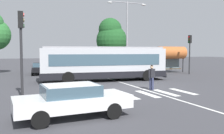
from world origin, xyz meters
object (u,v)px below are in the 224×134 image
Objects in this scene: city_transit_bus at (104,63)px; parked_car_black at (40,68)px; foreground_sedan at (72,99)px; parked_car_teal at (86,67)px; pedestrian_crossing_street at (152,76)px; parked_car_champagne at (62,67)px; traffic_light_far_corner at (190,48)px; traffic_light_near_corner at (21,41)px; twin_arm_street_lamp at (127,29)px; bus_stop_shelter at (171,53)px; parked_car_silver at (105,66)px; parked_car_red at (144,65)px; background_tree_right at (111,37)px; parked_car_white at (124,66)px.

city_transit_bus is 2.48× the size of parked_car_black.
foreground_sedan is 20.04m from parked_car_teal.
pedestrian_crossing_street is 0.37× the size of foreground_sedan.
parked_car_champagne is 1.00× the size of traffic_light_far_corner.
traffic_light_near_corner is at bearing -107.75° from parked_car_champagne.
parked_car_black is 17.46m from traffic_light_far_corner.
pedestrian_crossing_street is at bearing -75.05° from parked_car_champagne.
bus_stop_shelter is at bearing -1.96° from twin_arm_street_lamp.
pedestrian_crossing_street is 0.38× the size of parked_car_silver.
parked_car_red is at bearing 0.17° from parked_car_champagne.
bus_stop_shelter reaches higher than parked_car_champagne.
parked_car_black and parked_car_teal have the same top height.
pedestrian_crossing_street is at bearing -66.81° from parked_car_black.
parked_car_champagne is (-2.38, 7.99, -0.82)m from city_transit_bus.
parked_car_champagne is at bearing 167.44° from bus_stop_shelter.
twin_arm_street_lamp reaches higher than parked_car_champagne.
traffic_light_near_corner is 0.61× the size of background_tree_right.
parked_car_white is at bearing 131.48° from traffic_light_far_corner.
bus_stop_shelter is at bearing -24.84° from parked_car_silver.
parked_car_black is 0.55× the size of twin_arm_street_lamp.
twin_arm_street_lamp is (4.21, -2.90, 4.49)m from parked_car_teal.
traffic_light_near_corner is (-7.47, -14.56, 2.46)m from parked_car_teal.
city_transit_bus is 16.79m from background_tree_right.
traffic_light_near_corner is at bearing -117.15° from parked_car_teal.
bus_stop_shelter is at bearing 25.55° from city_transit_bus.
parked_car_champagne is at bearing -141.13° from background_tree_right.
pedestrian_crossing_street is 8.65m from traffic_light_near_corner.
foreground_sedan is 1.01× the size of parked_car_black.
traffic_light_far_corner is at bearing -28.14° from parked_car_teal.
traffic_light_far_corner is at bearing 11.92° from city_transit_bus.
foreground_sedan is 0.96× the size of traffic_light_near_corner.
parked_car_red is at bearing 63.18° from pedestrian_crossing_street.
parked_car_silver is at bearing 0.28° from parked_car_black.
parked_car_white is (4.42, 14.71, -0.20)m from pedestrian_crossing_street.
city_transit_bus is 9.84m from parked_car_black.
city_transit_bus is 2.45× the size of parked_car_white.
traffic_light_far_corner reaches higher than parked_car_black.
background_tree_right is at bearing 63.33° from parked_car_silver.
bus_stop_shelter is (13.02, -2.90, 1.65)m from parked_car_champagne.
parked_car_silver is 8.43m from background_tree_right.
traffic_light_near_corner is 20.29m from traffic_light_far_corner.
background_tree_right reaches higher than foreground_sedan.
foreground_sedan is 5.58m from traffic_light_near_corner.
pedestrian_crossing_street is 14.71m from parked_car_silver.
city_transit_bus reaches higher than parked_car_champagne.
foreground_sedan is 22.54m from parked_car_white.
city_transit_bus is 2.53× the size of traffic_light_far_corner.
twin_arm_street_lamp is at bearing 48.35° from city_transit_bus.
parked_car_white is 8.67m from traffic_light_far_corner.
traffic_light_far_corner is (16.20, -6.12, 2.27)m from parked_car_black.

